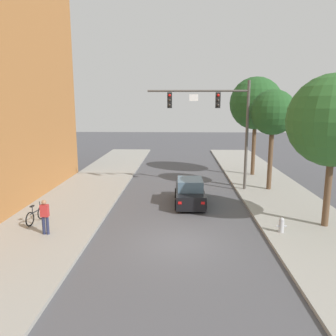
{
  "coord_description": "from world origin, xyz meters",
  "views": [
    {
      "loc": [
        0.04,
        -13.76,
        6.04
      ],
      "look_at": [
        -0.77,
        7.3,
        2.0
      ],
      "focal_mm": 35.46,
      "sensor_mm": 36.0,
      "label": 1
    }
  ],
  "objects_px": {
    "pedestrian_sidewalk_left_walker": "(45,215)",
    "street_tree_nearest": "(334,121)",
    "traffic_signal_mast": "(219,115)",
    "street_tree_third": "(256,104)",
    "car_lead_black": "(190,192)",
    "fire_hydrant": "(281,225)",
    "street_tree_second": "(273,113)",
    "bicycle_leaning": "(36,215)"
  },
  "relations": [
    {
      "from": "pedestrian_sidewalk_left_walker",
      "to": "street_tree_second",
      "type": "distance_m",
      "value": 15.91
    },
    {
      "from": "pedestrian_sidewalk_left_walker",
      "to": "street_tree_third",
      "type": "height_order",
      "value": "street_tree_third"
    },
    {
      "from": "car_lead_black",
      "to": "fire_hydrant",
      "type": "distance_m",
      "value": 6.41
    },
    {
      "from": "car_lead_black",
      "to": "fire_hydrant",
      "type": "bearing_deg",
      "value": -49.49
    },
    {
      "from": "car_lead_black",
      "to": "street_tree_second",
      "type": "height_order",
      "value": "street_tree_second"
    },
    {
      "from": "street_tree_nearest",
      "to": "street_tree_third",
      "type": "height_order",
      "value": "street_tree_third"
    },
    {
      "from": "bicycle_leaning",
      "to": "street_tree_second",
      "type": "bearing_deg",
      "value": 28.46
    },
    {
      "from": "traffic_signal_mast",
      "to": "street_tree_third",
      "type": "relative_size",
      "value": 0.92
    },
    {
      "from": "fire_hydrant",
      "to": "pedestrian_sidewalk_left_walker",
      "type": "bearing_deg",
      "value": -176.59
    },
    {
      "from": "bicycle_leaning",
      "to": "street_tree_nearest",
      "type": "xyz_separation_m",
      "value": [
        14.46,
        0.13,
        4.76
      ]
    },
    {
      "from": "traffic_signal_mast",
      "to": "street_tree_third",
      "type": "height_order",
      "value": "street_tree_third"
    },
    {
      "from": "fire_hydrant",
      "to": "bicycle_leaning",
      "type": "bearing_deg",
      "value": 175.99
    },
    {
      "from": "pedestrian_sidewalk_left_walker",
      "to": "street_tree_nearest",
      "type": "xyz_separation_m",
      "value": [
        13.35,
        1.63,
        4.24
      ]
    },
    {
      "from": "street_tree_third",
      "to": "street_tree_second",
      "type": "bearing_deg",
      "value": -88.77
    },
    {
      "from": "car_lead_black",
      "to": "street_tree_nearest",
      "type": "xyz_separation_m",
      "value": [
        6.57,
        -3.89,
        4.58
      ]
    },
    {
      "from": "street_tree_second",
      "to": "pedestrian_sidewalk_left_walker",
      "type": "bearing_deg",
      "value": -144.61
    },
    {
      "from": "traffic_signal_mast",
      "to": "street_tree_nearest",
      "type": "bearing_deg",
      "value": -57.49
    },
    {
      "from": "traffic_signal_mast",
      "to": "fire_hydrant",
      "type": "height_order",
      "value": "traffic_signal_mast"
    },
    {
      "from": "fire_hydrant",
      "to": "street_tree_second",
      "type": "relative_size",
      "value": 0.1
    },
    {
      "from": "bicycle_leaning",
      "to": "street_tree_second",
      "type": "height_order",
      "value": "street_tree_second"
    },
    {
      "from": "street_tree_second",
      "to": "street_tree_third",
      "type": "relative_size",
      "value": 0.85
    },
    {
      "from": "car_lead_black",
      "to": "fire_hydrant",
      "type": "xyz_separation_m",
      "value": [
        4.16,
        -4.87,
        -0.22
      ]
    },
    {
      "from": "street_tree_nearest",
      "to": "street_tree_second",
      "type": "distance_m",
      "value": 7.28
    },
    {
      "from": "fire_hydrant",
      "to": "street_tree_nearest",
      "type": "distance_m",
      "value": 5.46
    },
    {
      "from": "traffic_signal_mast",
      "to": "street_tree_second",
      "type": "distance_m",
      "value": 3.68
    },
    {
      "from": "fire_hydrant",
      "to": "street_tree_third",
      "type": "bearing_deg",
      "value": 83.82
    },
    {
      "from": "fire_hydrant",
      "to": "street_tree_third",
      "type": "relative_size",
      "value": 0.09
    },
    {
      "from": "pedestrian_sidewalk_left_walker",
      "to": "bicycle_leaning",
      "type": "height_order",
      "value": "pedestrian_sidewalk_left_walker"
    },
    {
      "from": "street_tree_nearest",
      "to": "traffic_signal_mast",
      "type": "bearing_deg",
      "value": 122.51
    },
    {
      "from": "car_lead_black",
      "to": "fire_hydrant",
      "type": "relative_size",
      "value": 5.93
    },
    {
      "from": "bicycle_leaning",
      "to": "street_tree_third",
      "type": "relative_size",
      "value": 0.22
    },
    {
      "from": "street_tree_second",
      "to": "street_tree_third",
      "type": "bearing_deg",
      "value": 91.23
    },
    {
      "from": "fire_hydrant",
      "to": "street_tree_third",
      "type": "distance_m",
      "value": 14.36
    },
    {
      "from": "car_lead_black",
      "to": "street_tree_third",
      "type": "height_order",
      "value": "street_tree_third"
    },
    {
      "from": "street_tree_nearest",
      "to": "street_tree_third",
      "type": "distance_m",
      "value": 12.23
    },
    {
      "from": "fire_hydrant",
      "to": "street_tree_second",
      "type": "bearing_deg",
      "value": 79.45
    },
    {
      "from": "traffic_signal_mast",
      "to": "bicycle_leaning",
      "type": "bearing_deg",
      "value": -143.56
    },
    {
      "from": "traffic_signal_mast",
      "to": "bicycle_leaning",
      "type": "relative_size",
      "value": 4.26
    },
    {
      "from": "traffic_signal_mast",
      "to": "street_tree_nearest",
      "type": "relative_size",
      "value": 1.02
    },
    {
      "from": "bicycle_leaning",
      "to": "fire_hydrant",
      "type": "distance_m",
      "value": 12.08
    },
    {
      "from": "traffic_signal_mast",
      "to": "pedestrian_sidewalk_left_walker",
      "type": "relative_size",
      "value": 4.57
    },
    {
      "from": "fire_hydrant",
      "to": "street_tree_third",
      "type": "xyz_separation_m",
      "value": [
        1.42,
        13.14,
        5.61
      ]
    }
  ]
}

